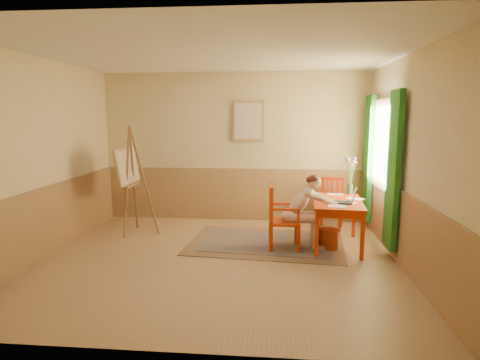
# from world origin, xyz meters

# --- Properties ---
(room) EXTENTS (5.04, 4.54, 2.84)m
(room) POSITION_xyz_m (0.00, 0.00, 1.40)
(room) COLOR #A78359
(room) RESTS_ON ground
(wainscot) EXTENTS (5.00, 4.50, 1.00)m
(wainscot) POSITION_xyz_m (0.00, 0.80, 0.50)
(wainscot) COLOR #97734B
(wainscot) RESTS_ON room
(window) EXTENTS (0.12, 2.01, 2.20)m
(window) POSITION_xyz_m (2.42, 1.10, 1.35)
(window) COLOR white
(window) RESTS_ON room
(wall_portrait) EXTENTS (0.60, 0.05, 0.76)m
(wall_portrait) POSITION_xyz_m (0.25, 2.20, 1.90)
(wall_portrait) COLOR tan
(wall_portrait) RESTS_ON room
(rug) EXTENTS (2.53, 1.80, 0.02)m
(rug) POSITION_xyz_m (0.64, 0.79, 0.01)
(rug) COLOR #8C7251
(rug) RESTS_ON room
(table) EXTENTS (0.82, 1.25, 0.72)m
(table) POSITION_xyz_m (1.73, 0.74, 0.63)
(table) COLOR red
(table) RESTS_ON room
(chair_left) EXTENTS (0.47, 0.45, 0.98)m
(chair_left) POSITION_xyz_m (0.87, 0.56, 0.49)
(chair_left) COLOR red
(chair_left) RESTS_ON room
(chair_back) EXTENTS (0.48, 0.50, 0.91)m
(chair_back) POSITION_xyz_m (1.77, 1.76, 0.45)
(chair_back) COLOR red
(chair_back) RESTS_ON room
(figure) EXTENTS (0.85, 0.37, 1.14)m
(figure) POSITION_xyz_m (1.21, 0.59, 0.63)
(figure) COLOR beige
(figure) RESTS_ON room
(laptop) EXTENTS (0.41, 0.30, 0.23)m
(laptop) POSITION_xyz_m (1.82, 0.59, 0.77)
(laptop) COLOR #1E2338
(laptop) RESTS_ON table
(papers) EXTENTS (0.66, 1.10, 0.00)m
(papers) POSITION_xyz_m (1.82, 0.79, 0.72)
(papers) COLOR white
(papers) RESTS_ON table
(vase) EXTENTS (0.21, 0.31, 0.63)m
(vase) POSITION_xyz_m (2.00, 1.30, 1.01)
(vase) COLOR #3F724C
(vase) RESTS_ON table
(wastebasket) EXTENTS (0.35, 0.35, 0.31)m
(wastebasket) POSITION_xyz_m (1.59, 0.62, 0.15)
(wastebasket) COLOR #A53B1B
(wastebasket) RESTS_ON room
(easel) EXTENTS (0.62, 0.82, 1.85)m
(easel) POSITION_xyz_m (-1.67, 1.14, 1.09)
(easel) COLOR brown
(easel) RESTS_ON room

